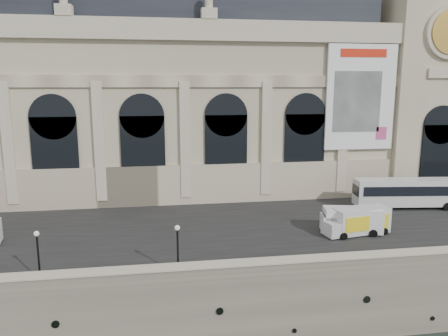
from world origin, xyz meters
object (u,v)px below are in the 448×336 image
(bus_right, at_px, (406,192))
(lamp_right, at_px, (178,250))
(lamp_left, at_px, (38,256))
(van_c, at_px, (349,221))
(box_truck, at_px, (358,221))

(bus_right, height_order, lamp_right, lamp_right)
(lamp_left, height_order, lamp_right, lamp_right)
(bus_right, relative_size, lamp_right, 3.05)
(van_c, distance_m, lamp_left, 28.44)
(van_c, distance_m, box_truck, 0.86)
(bus_right, distance_m, lamp_left, 40.64)
(bus_right, xyz_separation_m, van_c, (-10.52, -7.38, -0.67))
(bus_right, relative_size, box_truck, 1.79)
(box_truck, height_order, lamp_right, lamp_right)
(bus_right, bearing_deg, lamp_right, -152.58)
(bus_right, bearing_deg, van_c, -144.95)
(van_c, height_order, box_truck, box_truck)
(bus_right, distance_m, van_c, 12.87)
(bus_right, relative_size, van_c, 2.01)
(lamp_left, bearing_deg, lamp_right, -2.76)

